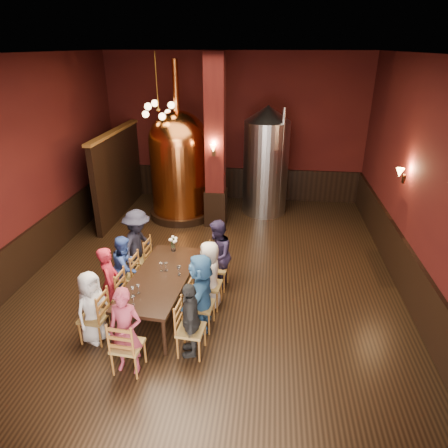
# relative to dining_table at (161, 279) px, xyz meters

# --- Properties ---
(room) EXTENTS (10.00, 10.02, 4.50)m
(room) POSITION_rel_dining_table_xyz_m (0.75, 1.34, 1.56)
(room) COLOR black
(room) RESTS_ON ground
(wainscot_right) EXTENTS (0.08, 9.90, 1.00)m
(wainscot_right) POSITION_rel_dining_table_xyz_m (4.71, 1.34, -0.19)
(wainscot_right) COLOR black
(wainscot_right) RESTS_ON ground
(wainscot_back) EXTENTS (7.90, 0.08, 1.00)m
(wainscot_back) POSITION_rel_dining_table_xyz_m (0.75, 6.30, -0.19)
(wainscot_back) COLOR black
(wainscot_back) RESTS_ON ground
(wainscot_left) EXTENTS (0.08, 9.90, 1.00)m
(wainscot_left) POSITION_rel_dining_table_xyz_m (-3.21, 1.34, -0.19)
(wainscot_left) COLOR black
(wainscot_left) RESTS_ON ground
(column) EXTENTS (0.58, 0.58, 4.50)m
(column) POSITION_rel_dining_table_xyz_m (0.45, 4.14, 1.56)
(column) COLOR #44120E
(column) RESTS_ON ground
(partition) EXTENTS (0.22, 3.50, 2.40)m
(partition) POSITION_rel_dining_table_xyz_m (-2.45, 4.54, 0.51)
(partition) COLOR black
(partition) RESTS_ON ground
(pendant_cluster) EXTENTS (0.90, 0.90, 1.70)m
(pendant_cluster) POSITION_rel_dining_table_xyz_m (-1.05, 4.24, 2.41)
(pendant_cluster) COLOR #A57226
(pendant_cluster) RESTS_ON room
(sconce_wall) EXTENTS (0.20, 0.20, 0.36)m
(sconce_wall) POSITION_rel_dining_table_xyz_m (4.65, 2.14, 1.51)
(sconce_wall) COLOR black
(sconce_wall) RESTS_ON room
(sconce_column) EXTENTS (0.20, 0.20, 0.36)m
(sconce_column) POSITION_rel_dining_table_xyz_m (0.45, 3.84, 1.51)
(sconce_column) COLOR black
(sconce_column) RESTS_ON column
(dining_table) EXTENTS (1.18, 2.47, 0.75)m
(dining_table) POSITION_rel_dining_table_xyz_m (0.00, 0.00, 0.00)
(dining_table) COLOR black
(dining_table) RESTS_ON ground
(chair_0) EXTENTS (0.49, 0.49, 0.92)m
(chair_0) POSITION_rel_dining_table_xyz_m (-0.93, -0.93, -0.23)
(chair_0) COLOR #9A6027
(chair_0) RESTS_ON ground
(person_0) EXTENTS (0.63, 0.75, 1.30)m
(person_0) POSITION_rel_dining_table_xyz_m (-0.93, -0.93, -0.04)
(person_0) COLOR silver
(person_0) RESTS_ON ground
(chair_1) EXTENTS (0.49, 0.49, 0.92)m
(chair_1) POSITION_rel_dining_table_xyz_m (-0.87, -0.26, -0.23)
(chair_1) COLOR #9A6027
(chair_1) RESTS_ON ground
(person_1) EXTENTS (0.47, 0.59, 1.42)m
(person_1) POSITION_rel_dining_table_xyz_m (-0.87, -0.26, 0.02)
(person_1) COLOR maroon
(person_1) RESTS_ON ground
(chair_2) EXTENTS (0.49, 0.49, 0.92)m
(chair_2) POSITION_rel_dining_table_xyz_m (-0.82, 0.40, -0.23)
(chair_2) COLOR #9A6027
(chair_2) RESTS_ON ground
(person_2) EXTENTS (0.34, 0.65, 1.32)m
(person_2) POSITION_rel_dining_table_xyz_m (-0.82, 0.40, -0.03)
(person_2) COLOR #2B4491
(person_2) RESTS_ON ground
(chair_3) EXTENTS (0.49, 0.49, 0.92)m
(chair_3) POSITION_rel_dining_table_xyz_m (-0.77, 1.06, -0.23)
(chair_3) COLOR #9A6027
(chair_3) RESTS_ON ground
(person_3) EXTENTS (0.75, 1.11, 1.59)m
(person_3) POSITION_rel_dining_table_xyz_m (-0.77, 1.06, 0.11)
(person_3) COLOR black
(person_3) RESTS_ON ground
(chair_4) EXTENTS (0.49, 0.49, 0.92)m
(chair_4) POSITION_rel_dining_table_xyz_m (0.77, -1.06, -0.23)
(chair_4) COLOR #9A6027
(chair_4) RESTS_ON ground
(person_4) EXTENTS (0.44, 0.82, 1.32)m
(person_4) POSITION_rel_dining_table_xyz_m (0.77, -1.06, -0.03)
(person_4) COLOR black
(person_4) RESTS_ON ground
(chair_5) EXTENTS (0.49, 0.49, 0.92)m
(chair_5) POSITION_rel_dining_table_xyz_m (0.82, -0.40, -0.23)
(chair_5) COLOR #9A6027
(chair_5) RESTS_ON ground
(person_5) EXTENTS (0.44, 1.35, 1.46)m
(person_5) POSITION_rel_dining_table_xyz_m (0.82, -0.40, 0.04)
(person_5) COLOR teal
(person_5) RESTS_ON ground
(chair_6) EXTENTS (0.49, 0.49, 0.92)m
(chair_6) POSITION_rel_dining_table_xyz_m (0.87, 0.26, -0.23)
(chair_6) COLOR #9A6027
(chair_6) RESTS_ON ground
(person_6) EXTENTS (0.50, 0.70, 1.36)m
(person_6) POSITION_rel_dining_table_xyz_m (0.87, 0.26, -0.01)
(person_6) COLOR beige
(person_6) RESTS_ON ground
(chair_7) EXTENTS (0.49, 0.49, 0.92)m
(chair_7) POSITION_rel_dining_table_xyz_m (0.93, 0.93, -0.23)
(chair_7) COLOR #9A6027
(chair_7) RESTS_ON ground
(person_7) EXTENTS (0.36, 0.73, 1.49)m
(person_7) POSITION_rel_dining_table_xyz_m (0.93, 0.93, 0.06)
(person_7) COLOR #231B37
(person_7) RESTS_ON ground
(chair_8) EXTENTS (0.49, 0.49, 0.92)m
(chair_8) POSITION_rel_dining_table_xyz_m (-0.12, -1.55, -0.23)
(chair_8) COLOR #9A6027
(chair_8) RESTS_ON ground
(person_8) EXTENTS (0.55, 0.37, 1.45)m
(person_8) POSITION_rel_dining_table_xyz_m (-0.12, -1.55, 0.04)
(person_8) COLOR maroon
(person_8) RESTS_ON ground
(copper_kettle) EXTENTS (1.94, 1.94, 4.32)m
(copper_kettle) POSITION_rel_dining_table_xyz_m (-0.64, 4.57, 0.89)
(copper_kettle) COLOR black
(copper_kettle) RESTS_ON ground
(steel_vessel) EXTENTS (1.59, 1.59, 3.13)m
(steel_vessel) POSITION_rel_dining_table_xyz_m (1.77, 5.21, 0.88)
(steel_vessel) COLOR #B2B2B7
(steel_vessel) RESTS_ON ground
(rose_vase) EXTENTS (0.19, 0.19, 0.32)m
(rose_vase) POSITION_rel_dining_table_xyz_m (0.00, 1.00, 0.28)
(rose_vase) COLOR white
(rose_vase) RESTS_ON dining_table
(wine_glass_0) EXTENTS (0.07, 0.07, 0.17)m
(wine_glass_0) POSITION_rel_dining_table_xyz_m (0.33, 0.07, 0.15)
(wine_glass_0) COLOR white
(wine_glass_0) RESTS_ON dining_table
(wine_glass_1) EXTENTS (0.07, 0.07, 0.17)m
(wine_glass_1) POSITION_rel_dining_table_xyz_m (-0.21, -0.92, 0.15)
(wine_glass_1) COLOR white
(wine_glass_1) RESTS_ON dining_table
(wine_glass_2) EXTENTS (0.07, 0.07, 0.17)m
(wine_glass_2) POSITION_rel_dining_table_xyz_m (0.05, 0.20, 0.15)
(wine_glass_2) COLOR white
(wine_glass_2) RESTS_ON dining_table
(wine_glass_3) EXTENTS (0.07, 0.07, 0.17)m
(wine_glass_3) POSITION_rel_dining_table_xyz_m (-0.23, -0.59, 0.15)
(wine_glass_3) COLOR white
(wine_glass_3) RESTS_ON dining_table
(wine_glass_4) EXTENTS (0.07, 0.07, 0.17)m
(wine_glass_4) POSITION_rel_dining_table_xyz_m (-0.03, 0.19, 0.15)
(wine_glass_4) COLOR white
(wine_glass_4) RESTS_ON dining_table
(wine_glass_5) EXTENTS (0.07, 0.07, 0.17)m
(wine_glass_5) POSITION_rel_dining_table_xyz_m (-0.30, -0.66, 0.15)
(wine_glass_5) COLOR white
(wine_glass_5) RESTS_ON dining_table
(wine_glass_6) EXTENTS (0.07, 0.07, 0.17)m
(wine_glass_6) POSITION_rel_dining_table_xyz_m (0.33, 0.11, 0.15)
(wine_glass_6) COLOR white
(wine_glass_6) RESTS_ON dining_table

